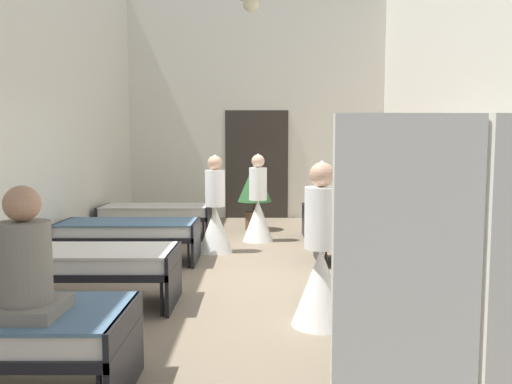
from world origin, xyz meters
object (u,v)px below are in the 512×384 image
object	(u,v)px
bed_left_row_1	(80,262)
bed_left_row_2	(128,231)
nurse_mid_aisle	(320,267)
potted_plant	(253,187)
bed_right_row_1	(432,262)
bed_right_row_2	(384,231)
patient_seated_primary	(23,268)
nurse_far_aisle	(214,218)
bed_left_row_3	(155,213)
bed_right_row_3	(357,213)
nurse_near_aisle	(257,210)

from	to	relation	value
bed_left_row_1	bed_left_row_2	world-z (taller)	same
nurse_mid_aisle	potted_plant	world-z (taller)	nurse_mid_aisle
bed_right_row_1	bed_right_row_2	distance (m)	1.90
nurse_mid_aisle	patient_seated_primary	world-z (taller)	nurse_mid_aisle
nurse_far_aisle	patient_seated_primary	world-z (taller)	nurse_far_aisle
nurse_mid_aisle	potted_plant	bearing A→B (deg)	30.56
bed_left_row_1	bed_left_row_3	distance (m)	3.80
nurse_mid_aisle	bed_left_row_1	bearing A→B (deg)	99.97
bed_right_row_1	nurse_mid_aisle	distance (m)	1.35
bed_left_row_3	potted_plant	distance (m)	1.96
nurse_far_aisle	potted_plant	bearing A→B (deg)	-95.58
bed_left_row_2	nurse_far_aisle	size ratio (longest dim) A/B	1.28
bed_left_row_3	nurse_mid_aisle	bearing A→B (deg)	-61.87
bed_left_row_1	bed_right_row_3	world-z (taller)	same
bed_left_row_3	patient_seated_primary	bearing A→B (deg)	-86.54
bed_left_row_2	patient_seated_primary	size ratio (longest dim) A/B	2.37
bed_left_row_3	potted_plant	bearing A→B (deg)	25.43
bed_right_row_3	patient_seated_primary	world-z (taller)	patient_seated_primary
bed_right_row_1	bed_right_row_3	distance (m)	3.80
nurse_mid_aisle	potted_plant	xyz separation A→B (m)	(-0.61, 5.21, 0.30)
nurse_mid_aisle	potted_plant	distance (m)	5.25
nurse_near_aisle	bed_right_row_3	bearing A→B (deg)	-146.27
nurse_near_aisle	nurse_mid_aisle	distance (m)	4.10
bed_right_row_1	potted_plant	world-z (taller)	potted_plant
bed_left_row_3	nurse_far_aisle	size ratio (longest dim) A/B	1.28
bed_right_row_2	bed_right_row_3	distance (m)	1.90
nurse_mid_aisle	bed_left_row_2	bearing A→B (deg)	67.28
nurse_near_aisle	nurse_far_aisle	bearing A→B (deg)	77.51
bed_right_row_2	potted_plant	bearing A→B (deg)	123.72
patient_seated_primary	bed_left_row_1	bearing A→B (deg)	99.95
bed_left_row_1	nurse_mid_aisle	distance (m)	2.42
patient_seated_primary	potted_plant	xyz separation A→B (m)	(1.39, 6.62, -0.04)
bed_right_row_1	bed_left_row_2	distance (m)	4.03
nurse_mid_aisle	nurse_far_aisle	size ratio (longest dim) A/B	1.00
bed_left_row_2	nurse_near_aisle	size ratio (longest dim) A/B	1.28
bed_right_row_3	nurse_mid_aisle	xyz separation A→B (m)	(-1.21, -4.38, 0.09)
nurse_near_aisle	nurse_mid_aisle	xyz separation A→B (m)	(0.55, -4.06, 0.00)
bed_left_row_1	bed_right_row_2	bearing A→B (deg)	28.10
bed_left_row_3	patient_seated_primary	world-z (taller)	patient_seated_primary
bed_right_row_1	patient_seated_primary	xyz separation A→B (m)	(-3.21, -1.99, 0.43)
potted_plant	bed_right_row_3	bearing A→B (deg)	-24.42
bed_left_row_2	patient_seated_primary	bearing A→B (deg)	-84.87
bed_left_row_1	potted_plant	world-z (taller)	potted_plant
bed_left_row_1	nurse_far_aisle	size ratio (longest dim) A/B	1.28
bed_left_row_3	bed_right_row_2	bearing A→B (deg)	-28.10
bed_right_row_1	patient_seated_primary	bearing A→B (deg)	-148.12
bed_right_row_2	nurse_far_aisle	world-z (taller)	nurse_far_aisle
bed_left_row_3	nurse_far_aisle	world-z (taller)	nurse_far_aisle
nurse_near_aisle	patient_seated_primary	bearing A→B (deg)	98.62
patient_seated_primary	nurse_near_aisle	bearing A→B (deg)	75.19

